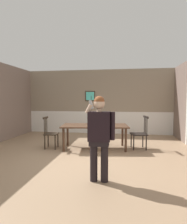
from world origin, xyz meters
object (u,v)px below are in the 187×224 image
at_px(chair_near_window, 140,133).
at_px(chair_by_doorway, 50,133).
at_px(dining_table, 95,128).
at_px(person_figure, 100,133).

height_order(chair_near_window, chair_by_doorway, chair_near_window).
bearing_deg(dining_table, person_figure, -79.47).
relative_size(chair_near_window, chair_by_doorway, 1.03).
bearing_deg(chair_near_window, chair_by_doorway, 88.10).
bearing_deg(person_figure, chair_near_window, -110.77).
xyz_separation_m(chair_near_window, person_figure, (-0.95, -2.53, 0.42)).
xyz_separation_m(chair_by_doorway, person_figure, (1.83, -2.17, 0.43)).
distance_m(chair_near_window, chair_by_doorway, 2.80).
distance_m(dining_table, chair_near_window, 1.41).
distance_m(dining_table, chair_by_doorway, 1.41).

